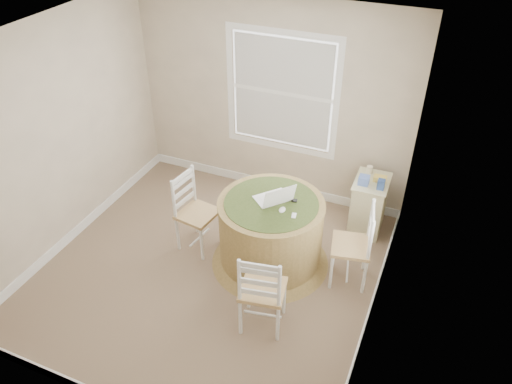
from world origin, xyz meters
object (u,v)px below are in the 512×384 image
at_px(chair_left, 198,214).
at_px(chair_near, 263,289).
at_px(chair_right, 351,245).
at_px(corner_chest, 368,205).
at_px(laptop, 274,198).
at_px(round_table, 271,231).

xyz_separation_m(chair_left, chair_near, (1.13, -0.80, 0.00)).
xyz_separation_m(chair_right, corner_chest, (-0.01, 0.95, -0.12)).
height_order(chair_near, laptop, laptop).
bearing_deg(round_table, chair_left, 173.44).
bearing_deg(round_table, chair_near, -84.32).
xyz_separation_m(chair_near, chair_right, (0.62, 0.94, 0.00)).
height_order(chair_left, corner_chest, chair_left).
relative_size(round_table, chair_near, 1.41).
bearing_deg(round_table, corner_chest, 38.49).
height_order(chair_left, laptop, laptop).
bearing_deg(round_table, laptop, 67.06).
relative_size(chair_near, laptop, 1.97).
relative_size(chair_near, corner_chest, 1.35).
bearing_deg(corner_chest, round_table, -131.82).
bearing_deg(chair_right, chair_left, -96.96).
xyz_separation_m(round_table, chair_near, (0.26, -0.87, 0.02)).
bearing_deg(chair_near, laptop, -85.12).
distance_m(chair_left, chair_right, 1.76).
bearing_deg(chair_near, corner_chest, -118.30).
relative_size(chair_left, corner_chest, 1.35).
bearing_deg(chair_near, round_table, -83.62).
bearing_deg(chair_left, chair_near, -116.80).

